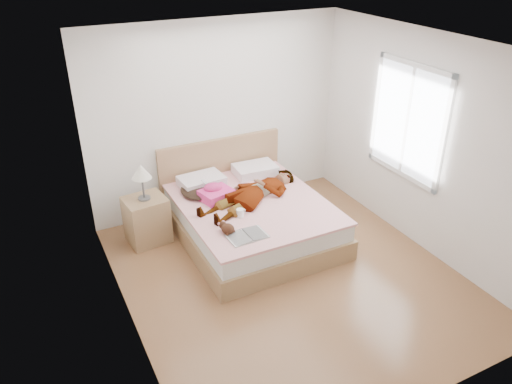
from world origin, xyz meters
The scene contains 11 objects.
ground centered at (0.00, 0.00, 0.00)m, with size 4.00×4.00×0.00m, color #523419.
woman centered at (0.05, 1.05, 0.62)m, with size 0.60×1.60×0.22m, color silver.
hair centered at (-0.52, 1.50, 0.55)m, with size 0.46×0.56×0.08m, color black.
phone centered at (-0.45, 1.45, 0.67)m, with size 0.04×0.09×0.01m, color silver.
room_shell centered at (1.77, 0.30, 1.50)m, with size 4.00×4.00×4.00m.
bed centered at (0.00, 1.04, 0.28)m, with size 1.80×2.08×1.00m.
towel centered at (-0.38, 1.24, 0.59)m, with size 0.45×0.40×0.21m.
magazine centered at (-0.41, 0.27, 0.52)m, with size 0.45×0.30×0.03m.
coffee_mug centered at (-0.29, 0.70, 0.56)m, with size 0.14×0.11×0.10m.
plush_toy centered at (-0.58, 0.44, 0.57)m, with size 0.18×0.23×0.12m.
nightstand centered at (-1.23, 1.47, 0.35)m, with size 0.54×0.49×1.07m.
Camera 1 is at (-2.44, -3.97, 3.55)m, focal length 35.00 mm.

